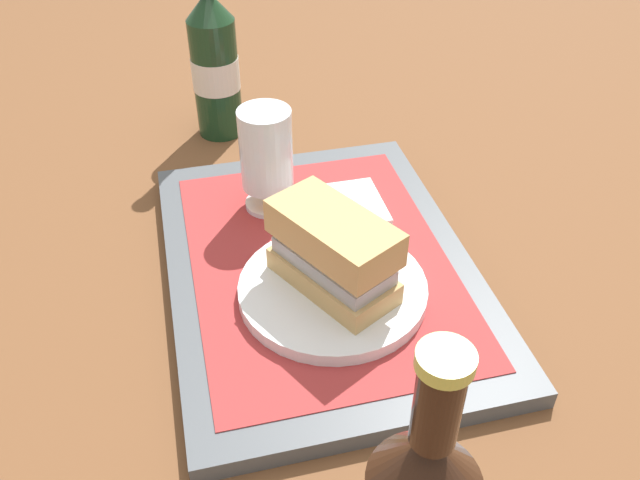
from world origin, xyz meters
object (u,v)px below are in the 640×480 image
beer_glass (266,156)px  beer_bottle (215,63)px  plate (329,290)px  sandwich (327,250)px

beer_glass → beer_bottle: (0.23, 0.03, 0.01)m
plate → sandwich: 0.05m
plate → beer_glass: 0.18m
beer_glass → beer_bottle: 0.23m
sandwich → beer_glass: bearing=-18.1°
beer_glass → sandwich: bearing=-169.7°
plate → beer_glass: bearing=10.6°
sandwich → beer_bottle: beer_bottle is taller
sandwich → beer_bottle: (0.39, 0.06, 0.03)m
plate → sandwich: size_ratio=1.31×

